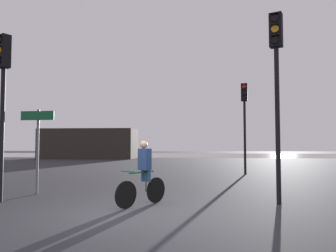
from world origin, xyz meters
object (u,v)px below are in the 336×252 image
traffic_light_near_left (3,85)px  cyclist (144,172)px  distant_building (89,144)px  traffic_light_near_right (277,72)px  traffic_light_far_right (245,111)px  direction_sign_post (37,139)px

traffic_light_near_left → cyclist: (3.84, -0.09, -2.29)m
cyclist → distant_building: bearing=-33.0°
distant_building → traffic_light_near_right: (13.30, -24.88, 1.88)m
distant_building → traffic_light_near_right: 28.28m
traffic_light_far_right → direction_sign_post: 10.27m
traffic_light_far_right → traffic_light_near_left: traffic_light_far_right is taller
traffic_light_near_left → traffic_light_near_right: traffic_light_near_right is taller
direction_sign_post → traffic_light_near_left: bearing=82.7°
cyclist → direction_sign_post: bearing=12.8°
traffic_light_near_left → traffic_light_far_right: bearing=-100.1°
traffic_light_near_right → cyclist: size_ratio=3.07×
distant_building → traffic_light_far_right: size_ratio=2.11×
distant_building → direction_sign_post: (6.32, -23.81, 0.16)m
distant_building → traffic_light_near_left: traffic_light_near_left is taller
traffic_light_near_right → traffic_light_far_right: bearing=-68.2°
distant_building → traffic_light_near_left: 25.99m
traffic_light_near_right → cyclist: bearing=31.6°
traffic_light_far_right → cyclist: traffic_light_far_right is taller
distant_building → direction_sign_post: bearing=-75.1°
traffic_light_near_left → traffic_light_near_right: size_ratio=0.90×
traffic_light_near_right → cyclist: (-3.42, -0.43, -2.60)m
distant_building → cyclist: (9.87, -25.32, -0.72)m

